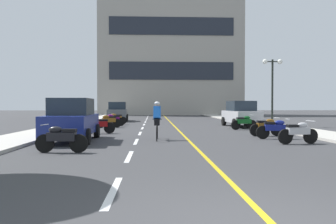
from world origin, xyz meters
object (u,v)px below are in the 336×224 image
parked_car_mid (241,114)px  motorcycle_2 (298,132)px  motorcycle_4 (266,127)px  motorcycle_8 (113,120)px  motorcycle_3 (275,129)px  motorcycle_7 (109,121)px  motorcycle_1 (61,138)px  motorcycle_6 (244,122)px  street_lamp_mid (272,76)px  parked_car_far (118,112)px  motorcycle_9 (116,118)px  cyclist_rider (157,120)px  motorcycle_5 (99,125)px  parked_car_near (72,120)px

parked_car_mid → motorcycle_2: 10.33m
motorcycle_4 → motorcycle_8: same height
motorcycle_3 → motorcycle_8: size_ratio=1.01×
parked_car_mid → motorcycle_7: bearing=-176.3°
parked_car_mid → motorcycle_7: parked_car_mid is taller
motorcycle_3 → motorcycle_4: 1.43m
motorcycle_1 → motorcycle_6: bearing=48.0°
motorcycle_8 → street_lamp_mid: bearing=-3.9°
parked_car_far → street_lamp_mid: bearing=-33.6°
motorcycle_7 → motorcycle_9: 4.03m
parked_car_far → motorcycle_9: parked_car_far is taller
parked_car_far → motorcycle_9: size_ratio=2.52×
motorcycle_2 → motorcycle_7: 13.06m
motorcycle_3 → motorcycle_2: bearing=-83.7°
cyclist_rider → motorcycle_1: bearing=-129.4°
street_lamp_mid → parked_car_mid: bearing=-169.3°
parked_car_far → motorcycle_7: parked_car_far is taller
parked_car_far → motorcycle_8: bearing=-86.5°
motorcycle_1 → motorcycle_2: size_ratio=1.00×
parked_car_far → motorcycle_5: size_ratio=2.52×
parked_car_near → motorcycle_2: 9.28m
street_lamp_mid → motorcycle_6: street_lamp_mid is taller
motorcycle_1 → motorcycle_6: size_ratio=1.01×
motorcycle_2 → motorcycle_6: bearing=90.4°
motorcycle_2 → motorcycle_6: same height
motorcycle_5 → motorcycle_6: (8.58, 2.49, 0.00)m
parked_car_far → motorcycle_2: bearing=-64.1°
motorcycle_4 → motorcycle_8: (-8.53, 8.23, 0.00)m
motorcycle_1 → cyclist_rider: size_ratio=0.96×
parked_car_far → motorcycle_2: (9.09, -18.72, -0.44)m
parked_car_mid → motorcycle_1: 15.34m
parked_car_mid → cyclist_rider: bearing=-125.2°
parked_car_near → cyclist_rider: (3.61, 0.38, -0.03)m
motorcycle_9 → parked_car_near: bearing=-92.2°
motorcycle_7 → motorcycle_1: bearing=-89.7°
motorcycle_1 → motorcycle_2: 8.90m
motorcycle_5 → motorcycle_4: bearing=-11.7°
parked_car_mid → cyclist_rider: parked_car_mid is taller
parked_car_far → motorcycle_1: bearing=-88.8°
motorcycle_7 → cyclist_rider: bearing=-68.1°
motorcycle_2 → cyclist_rider: cyclist_rider is taller
street_lamp_mid → parked_car_far: 14.63m
cyclist_rider → motorcycle_5: bearing=133.2°
motorcycle_1 → motorcycle_4: same height
street_lamp_mid → parked_car_mid: street_lamp_mid is taller
motorcycle_1 → motorcycle_2: same height
motorcycle_4 → motorcycle_9: bearing=129.4°
parked_car_mid → motorcycle_1: (-9.14, -12.31, -0.44)m
parked_car_far → motorcycle_6: size_ratio=2.54×
motorcycle_2 → motorcycle_3: (-0.21, 1.90, 0.00)m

